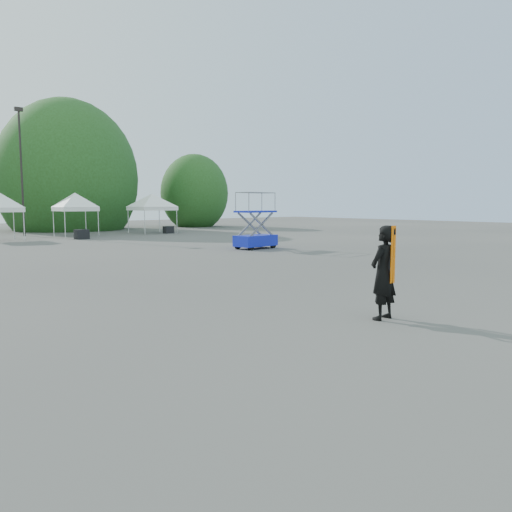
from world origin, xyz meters
TOP-DOWN VIEW (x-y plane):
  - ground at (0.00, 0.00)m, footprint 120.00×120.00m
  - light_pole_east at (3.00, 32.00)m, footprint 0.60×0.25m
  - tree_mid_e at (9.00, 39.00)m, footprint 5.12×5.12m
  - tree_far_e at (22.00, 37.00)m, footprint 3.84×3.84m
  - tent_f at (5.85, 28.73)m, footprint 3.84×3.84m
  - tent_g at (12.48, 28.94)m, footprint 4.53×4.53m
  - man at (0.82, -3.02)m, footprint 0.79×0.57m
  - scissor_lift at (9.68, 11.85)m, footprint 2.54×1.48m
  - crate_mid at (5.03, 25.44)m, footprint 0.91×0.72m
  - crate_east at (13.24, 27.59)m, footprint 0.79×0.62m

SIDE VIEW (x-z plane):
  - ground at x=0.00m, z-range 0.00..0.00m
  - crate_east at x=13.24m, z-range 0.00..0.60m
  - crate_mid at x=5.03m, z-range 0.00..0.68m
  - man at x=0.82m, z-range 0.00..2.04m
  - scissor_lift at x=9.68m, z-range 0.01..3.13m
  - tent_f at x=5.85m, z-range 1.12..5.00m
  - tent_g at x=12.48m, z-range 1.12..5.00m
  - tree_far_e at x=22.00m, z-range 0.70..6.55m
  - tree_mid_e at x=9.00m, z-range 0.94..8.74m
  - light_pole_east at x=3.00m, z-range 0.62..10.42m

